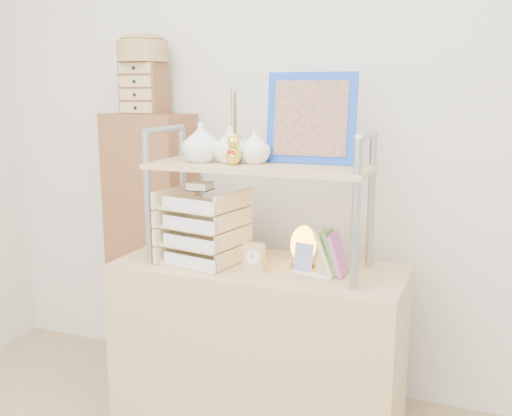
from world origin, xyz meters
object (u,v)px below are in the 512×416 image
at_px(cabinet, 152,244).
at_px(salt_lamp, 303,246).
at_px(desk, 258,349).
at_px(letter_tray, 201,231).

height_order(cabinet, salt_lamp, cabinet).
bearing_deg(desk, salt_lamp, 15.69).
distance_m(cabinet, salt_lamp, 0.99).
xyz_separation_m(desk, cabinet, (-0.75, 0.37, 0.30)).
height_order(desk, cabinet, cabinet).
bearing_deg(salt_lamp, desk, -164.31).
bearing_deg(desk, cabinet, 153.63).
xyz_separation_m(desk, salt_lamp, (0.18, 0.05, 0.46)).
relative_size(desk, letter_tray, 3.49).
distance_m(letter_tray, salt_lamp, 0.43).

